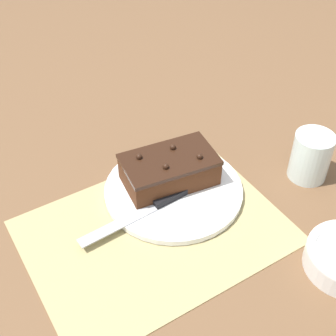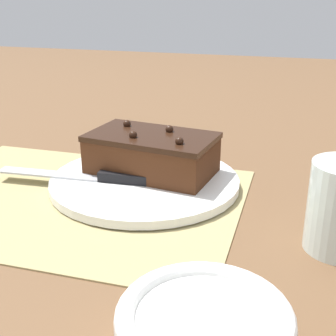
{
  "view_description": "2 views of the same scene",
  "coord_description": "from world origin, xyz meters",
  "views": [
    {
      "loc": [
        0.28,
        0.49,
        0.66
      ],
      "look_at": [
        -0.08,
        -0.08,
        0.06
      ],
      "focal_mm": 50.0,
      "sensor_mm": 36.0,
      "label": 1
    },
    {
      "loc": [
        -0.29,
        0.53,
        0.28
      ],
      "look_at": [
        -0.11,
        -0.09,
        0.02
      ],
      "focal_mm": 50.0,
      "sensor_mm": 36.0,
      "label": 2
    }
  ],
  "objects": [
    {
      "name": "cake_plate",
      "position": [
        -0.08,
        -0.07,
        0.01
      ],
      "size": [
        0.27,
        0.27,
        0.01
      ],
      "color": "white",
      "rests_on": "placemat_woven"
    },
    {
      "name": "drinking_glass",
      "position": [
        -0.35,
        0.03,
        0.05
      ],
      "size": [
        0.08,
        0.08,
        0.1
      ],
      "color": "silver",
      "rests_on": "ground_plane"
    },
    {
      "name": "ground_plane",
      "position": [
        0.0,
        0.0,
        0.0
      ],
      "size": [
        3.0,
        3.0,
        0.0
      ],
      "primitive_type": "plane",
      "color": "brown"
    },
    {
      "name": "chocolate_cake",
      "position": [
        -0.09,
        -0.09,
        0.05
      ],
      "size": [
        0.2,
        0.13,
        0.07
      ],
      "rotation": [
        0.0,
        0.0,
        -0.14
      ],
      "color": "#472614",
      "rests_on": "cake_plate"
    },
    {
      "name": "serving_knife",
      "position": [
        -0.02,
        -0.04,
        0.02
      ],
      "size": [
        0.23,
        0.03,
        0.01
      ],
      "rotation": [
        0.0,
        0.0,
        4.77
      ],
      "color": "black",
      "rests_on": "cake_plate"
    },
    {
      "name": "placemat_woven",
      "position": [
        0.0,
        0.0,
        0.0
      ],
      "size": [
        0.46,
        0.34,
        0.0
      ],
      "primitive_type": "cube",
      "color": "tan",
      "rests_on": "ground_plane"
    }
  ]
}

